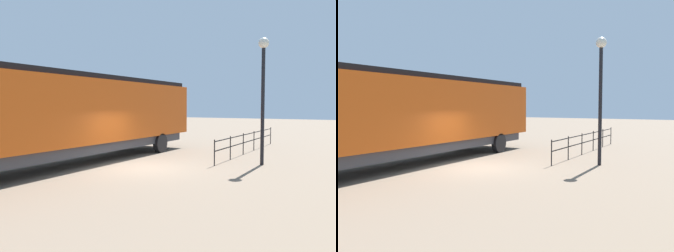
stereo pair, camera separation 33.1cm
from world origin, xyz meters
TOP-DOWN VIEW (x-y plane):
  - ground_plane at (0.00, 0.00)m, footprint 120.00×120.00m
  - locomotive at (-3.32, -0.28)m, footprint 3.16×16.71m
  - lamp_post at (4.22, 3.39)m, footprint 0.47×0.47m
  - platform_fence at (2.48, 7.15)m, footprint 0.05×10.25m

SIDE VIEW (x-z plane):
  - ground_plane at x=0.00m, z-range 0.00..0.00m
  - platform_fence at x=2.48m, z-range 0.18..1.35m
  - locomotive at x=-3.32m, z-range 0.26..4.35m
  - lamp_post at x=4.22m, z-range 1.04..6.73m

